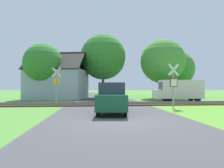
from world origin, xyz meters
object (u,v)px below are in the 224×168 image
object	(u,v)px
tree_left	(43,63)
tree_center	(103,57)
mail_truck	(179,90)
crossing_sign_far	(56,82)
tree_right	(163,61)
tree_far	(176,69)
house	(58,83)
parked_car	(112,98)
stop_sign_near	(173,83)

from	to	relation	value
tree_left	tree_center	xyz separation A→B (m)	(7.42, 3.11, 1.31)
tree_center	mail_truck	distance (m)	11.76
crossing_sign_far	tree_left	distance (m)	6.98
tree_right	mail_truck	bearing A→B (deg)	-92.66
tree_left	mail_truck	bearing A→B (deg)	-17.38
tree_far	mail_truck	size ratio (longest dim) A/B	1.43
tree_left	tree_right	size ratio (longest dim) A/B	0.86
house	tree_left	xyz separation A→B (m)	(-1.47, -1.67, 2.36)
tree_left	tree_center	distance (m)	8.16
mail_truck	parked_car	size ratio (longest dim) A/B	1.21
stop_sign_near	crossing_sign_far	world-z (taller)	crossing_sign_far
tree_center	mail_truck	xyz separation A→B (m)	(7.57, -7.81, -4.47)
stop_sign_near	parked_car	size ratio (longest dim) A/B	0.77
mail_truck	tree_center	bearing A→B (deg)	47.99
tree_center	tree_right	bearing A→B (deg)	-15.64
tree_center	tree_right	size ratio (longest dim) A/B	1.13
crossing_sign_far	tree_center	world-z (taller)	tree_center
house	tree_center	distance (m)	7.14
tree_far	stop_sign_near	bearing A→B (deg)	-113.76
tree_left	tree_far	xyz separation A→B (m)	(19.15, 5.63, -0.01)
tree_right	parked_car	distance (m)	16.80
crossing_sign_far	tree_right	world-z (taller)	tree_right
house	mail_truck	bearing A→B (deg)	-14.30
tree_right	parked_car	world-z (taller)	tree_right
tree_right	tree_left	bearing A→B (deg)	-176.55
tree_left	tree_center	bearing A→B (deg)	22.75
tree_far	tree_left	bearing A→B (deg)	-163.61
mail_truck	parked_car	world-z (taller)	mail_truck
house	mail_truck	world-z (taller)	house
tree_center	tree_left	bearing A→B (deg)	-157.25
crossing_sign_far	parked_car	xyz separation A→B (m)	(4.52, -7.29, -1.07)
crossing_sign_far	house	size ratio (longest dim) A/B	0.41
crossing_sign_far	tree_center	bearing A→B (deg)	73.70
stop_sign_near	tree_left	size ratio (longest dim) A/B	0.47
stop_sign_near	house	distance (m)	16.44
crossing_sign_far	tree_far	distance (m)	20.28
tree_center	mail_truck	bearing A→B (deg)	-45.87
house	parked_car	size ratio (longest dim) A/B	1.98
tree_far	parked_car	size ratio (longest dim) A/B	1.73
mail_truck	stop_sign_near	bearing A→B (deg)	157.20
house	tree_center	bearing A→B (deg)	24.54
tree_far	tree_center	bearing A→B (deg)	-167.88
crossing_sign_far	mail_truck	world-z (taller)	crossing_sign_far
tree_left	mail_truck	size ratio (longest dim) A/B	1.35
stop_sign_near	tree_far	world-z (taller)	tree_far
stop_sign_near	tree_far	bearing A→B (deg)	-126.60
house	tree_center	world-z (taller)	tree_center
tree_center	parked_car	xyz separation A→B (m)	(-0.22, -16.37, -4.81)
tree_far	parked_car	world-z (taller)	tree_far
crossing_sign_far	tree_far	world-z (taller)	tree_far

